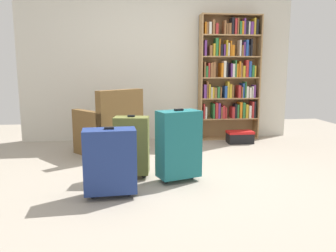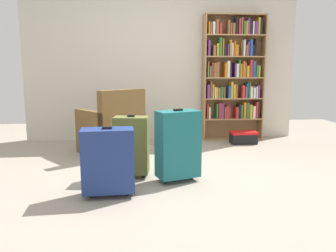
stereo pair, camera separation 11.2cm
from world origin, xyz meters
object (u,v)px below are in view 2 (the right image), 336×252
Objects in this scene: storage_box at (243,137)px; suitcase_teal at (178,144)px; suitcase_olive at (132,145)px; mug at (147,148)px; bookshelf at (233,74)px; suitcase_navy_blue at (108,160)px; armchair at (112,131)px.

storage_box is 0.53× the size of suitcase_teal.
suitcase_teal is 1.12× the size of suitcase_olive.
mug is 0.29× the size of storage_box.
bookshelf is 3.16m from suitcase_navy_blue.
bookshelf is 2.22m from armchair.
suitcase_teal reaches higher than suitcase_navy_blue.
armchair is 8.20× the size of mug.
mug is 0.16× the size of suitcase_teal.
armchair reaches higher than suitcase_teal.
suitcase_teal reaches higher than storage_box.
bookshelf reaches higher than suitcase_navy_blue.
suitcase_navy_blue is at bearing -151.95° from suitcase_teal.
suitcase_teal is 0.52m from suitcase_olive.
suitcase_navy_blue is 0.96× the size of suitcase_olive.
suitcase_teal reaches higher than mug.
bookshelf is 4.97× the size of storage_box.
suitcase_teal is 1.17× the size of suitcase_navy_blue.
storage_box is at bearing 11.48° from armchair.
armchair is at bearing 104.12° from suitcase_olive.
bookshelf reaches higher than suitcase_teal.
mug is 0.17× the size of suitcase_olive.
suitcase_teal is at bearing -119.49° from bookshelf.
armchair is at bearing -157.95° from bookshelf.
bookshelf is at bearing 48.88° from suitcase_olive.
suitcase_navy_blue is (-1.95, -2.06, 0.24)m from storage_box.
suitcase_olive is at bearing -138.86° from storage_box.
storage_box is at bearing 53.43° from suitcase_teal.
suitcase_teal is at bearing -78.20° from mug.
mug is (-1.45, -0.72, -1.04)m from bookshelf.
storage_box is (2.02, 0.41, -0.21)m from armchair.
bookshelf is 16.87× the size of mug.
mug is 1.79m from suitcase_navy_blue.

